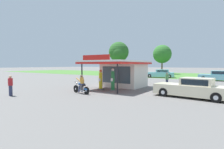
{
  "coord_description": "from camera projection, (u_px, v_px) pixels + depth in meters",
  "views": [
    {
      "loc": [
        8.4,
        -12.88,
        2.41
      ],
      "look_at": [
        -1.89,
        2.39,
        1.4
      ],
      "focal_mm": 28.36,
      "sensor_mm": 36.0,
      "label": 1
    }
  ],
  "objects": [
    {
      "name": "grass_verge_strip",
      "position": [
        186.0,
        75.0,
        40.32
      ],
      "size": [
        120.0,
        24.0,
        0.01
      ],
      "primitive_type": "cube",
      "color": "#477A33",
      "rests_on": "ground"
    },
    {
      "name": "gas_pump_offside",
      "position": [
        113.0,
        80.0,
        16.42
      ],
      "size": [
        0.44,
        0.44,
        2.08
      ],
      "color": "slate",
      "rests_on": "ground"
    },
    {
      "name": "bystander_chatting_near_pumps",
      "position": [
        10.0,
        85.0,
        13.74
      ],
      "size": [
        0.34,
        0.34,
        1.59
      ],
      "color": "#2D3351",
      "rests_on": "ground"
    },
    {
      "name": "parked_car_second_row_spare",
      "position": [
        217.0,
        76.0,
        26.63
      ],
      "size": [
        5.08,
        2.02,
        1.53
      ],
      "color": "#7AC6D1",
      "rests_on": "ground"
    },
    {
      "name": "tree_oak_left",
      "position": [
        119.0,
        52.0,
        51.75
      ],
      "size": [
        5.9,
        6.03,
        9.17
      ],
      "color": "brown",
      "rests_on": "ground"
    },
    {
      "name": "parked_car_back_row_centre_left",
      "position": [
        160.0,
        74.0,
        33.57
      ],
      "size": [
        5.69,
        3.29,
        1.53
      ],
      "color": "#7AC6D1",
      "rests_on": "ground"
    },
    {
      "name": "service_station_kiosk",
      "position": [
        122.0,
        72.0,
        19.21
      ],
      "size": [
        4.91,
        6.88,
        3.28
      ],
      "color": "silver",
      "rests_on": "ground"
    },
    {
      "name": "parked_car_back_row_centre",
      "position": [
        127.0,
        73.0,
        35.73
      ],
      "size": [
        5.52,
        2.47,
        1.51
      ],
      "color": "#E55993",
      "rests_on": "ground"
    },
    {
      "name": "motorcycle_with_rider",
      "position": [
        81.0,
        86.0,
        14.8
      ],
      "size": [
        2.13,
        0.76,
        1.58
      ],
      "color": "black",
      "rests_on": "ground"
    },
    {
      "name": "ground_plane",
      "position": [
        115.0,
        92.0,
        15.48
      ],
      "size": [
        300.0,
        300.0,
        0.0
      ],
      "primitive_type": "plane",
      "color": "slate"
    },
    {
      "name": "tree_oak_right",
      "position": [
        162.0,
        54.0,
        47.18
      ],
      "size": [
        4.88,
        4.88,
        7.73
      ],
      "color": "brown",
      "rests_on": "ground"
    },
    {
      "name": "featured_classic_sedan",
      "position": [
        192.0,
        89.0,
        12.89
      ],
      "size": [
        5.46,
        2.24,
        1.48
      ],
      "color": "beige",
      "rests_on": "ground"
    },
    {
      "name": "gas_pump_nearside",
      "position": [
        101.0,
        80.0,
        17.22
      ],
      "size": [
        0.44,
        0.44,
        1.94
      ],
      "color": "slate",
      "rests_on": "ground"
    },
    {
      "name": "bystander_strolling_foreground",
      "position": [
        167.0,
        79.0,
        19.43
      ],
      "size": [
        0.34,
        0.34,
        1.57
      ],
      "color": "#2D3351",
      "rests_on": "ground"
    }
  ]
}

